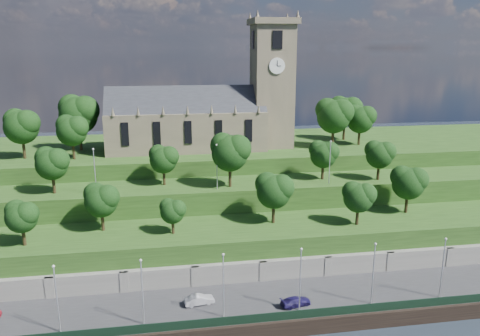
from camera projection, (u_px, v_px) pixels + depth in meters
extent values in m
cube|color=#2D2D30|center=(235.00, 308.00, 63.77)|extent=(160.00, 12.00, 2.00)
cube|color=black|center=(242.00, 333.00, 57.97)|extent=(160.00, 0.50, 2.20)
cube|color=black|center=(242.00, 320.00, 58.21)|extent=(160.00, 0.10, 1.20)
cube|color=slate|center=(229.00, 277.00, 69.13)|extent=(160.00, 2.00, 5.00)
cube|color=slate|center=(50.00, 294.00, 64.45)|extent=(1.20, 0.60, 5.00)
cube|color=slate|center=(125.00, 288.00, 66.02)|extent=(1.20, 0.60, 5.00)
cube|color=slate|center=(195.00, 283.00, 67.59)|extent=(1.20, 0.60, 5.00)
cube|color=slate|center=(263.00, 277.00, 69.15)|extent=(1.20, 0.60, 5.00)
cube|color=slate|center=(328.00, 272.00, 70.72)|extent=(1.20, 0.60, 5.00)
cube|color=slate|center=(389.00, 267.00, 72.29)|extent=(1.20, 0.60, 5.00)
cube|color=slate|center=(449.00, 263.00, 73.85)|extent=(1.20, 0.60, 5.00)
cube|color=#224416|center=(224.00, 251.00, 74.50)|extent=(160.00, 12.00, 8.00)
cube|color=#224416|center=(216.00, 216.00, 84.51)|extent=(160.00, 10.00, 12.00)
cube|color=#224416|center=(205.00, 177.00, 104.21)|extent=(160.00, 32.00, 15.00)
cube|color=brown|center=(187.00, 130.00, 96.89)|extent=(32.00, 12.00, 8.00)
cube|color=#24272C|center=(186.00, 110.00, 95.90)|extent=(32.00, 10.18, 10.18)
cone|color=brown|center=(113.00, 111.00, 87.75)|extent=(0.70, 0.70, 1.80)
cone|color=brown|center=(138.00, 111.00, 88.48)|extent=(0.70, 0.70, 1.80)
cone|color=brown|center=(163.00, 110.00, 89.21)|extent=(0.70, 0.70, 1.80)
cone|color=brown|center=(187.00, 110.00, 89.94)|extent=(0.70, 0.70, 1.80)
cone|color=brown|center=(212.00, 109.00, 90.67)|extent=(0.70, 0.70, 1.80)
cone|color=brown|center=(235.00, 109.00, 91.40)|extent=(0.70, 0.70, 1.80)
cone|color=brown|center=(259.00, 108.00, 92.13)|extent=(0.70, 0.70, 1.80)
cube|color=black|center=(125.00, 134.00, 89.08)|extent=(1.40, 0.25, 4.50)
cube|color=black|center=(157.00, 133.00, 90.02)|extent=(1.40, 0.25, 4.50)
cube|color=black|center=(188.00, 132.00, 90.96)|extent=(1.40, 0.25, 4.50)
cube|color=black|center=(219.00, 132.00, 91.90)|extent=(1.40, 0.25, 4.50)
cube|color=black|center=(249.00, 131.00, 92.84)|extent=(1.40, 0.25, 4.50)
cube|color=brown|center=(272.00, 87.00, 97.60)|extent=(8.00, 8.00, 25.00)
cube|color=brown|center=(273.00, 22.00, 94.33)|extent=(9.20, 9.20, 1.20)
cone|color=brown|center=(258.00, 14.00, 89.59)|extent=(0.80, 0.80, 1.60)
cone|color=brown|center=(250.00, 16.00, 97.23)|extent=(0.80, 0.80, 1.60)
cone|color=brown|center=(298.00, 14.00, 90.84)|extent=(0.80, 0.80, 1.60)
cone|color=brown|center=(287.00, 17.00, 98.49)|extent=(0.80, 0.80, 1.60)
cube|color=black|center=(277.00, 40.00, 91.33)|extent=(2.00, 0.25, 3.50)
cube|color=black|center=(268.00, 40.00, 99.13)|extent=(2.00, 0.25, 3.50)
cube|color=black|center=(253.00, 40.00, 94.59)|extent=(0.25, 2.00, 3.50)
cube|color=black|center=(292.00, 40.00, 95.87)|extent=(0.25, 2.00, 3.50)
cylinder|color=white|center=(277.00, 66.00, 92.54)|extent=(3.20, 0.30, 3.20)
cylinder|color=white|center=(292.00, 65.00, 97.12)|extent=(0.30, 3.20, 3.20)
cube|color=black|center=(277.00, 63.00, 92.24)|extent=(0.12, 0.05, 1.10)
cube|color=black|center=(279.00, 66.00, 92.43)|extent=(0.80, 0.05, 0.12)
cylinder|color=black|center=(24.00, 236.00, 66.69)|extent=(0.49, 0.49, 2.88)
sphere|color=black|center=(22.00, 217.00, 66.00)|extent=(4.48, 4.48, 4.48)
sphere|color=black|center=(27.00, 214.00, 65.54)|extent=(3.36, 3.36, 3.36)
sphere|color=black|center=(16.00, 210.00, 66.19)|extent=(3.14, 3.14, 3.14)
cylinder|color=black|center=(103.00, 220.00, 72.10)|extent=(0.50, 0.50, 3.26)
sphere|color=black|center=(101.00, 201.00, 71.32)|extent=(5.07, 5.07, 5.07)
sphere|color=black|center=(107.00, 197.00, 70.80)|extent=(3.80, 3.80, 3.80)
sphere|color=black|center=(95.00, 194.00, 71.53)|extent=(3.55, 3.55, 3.55)
cylinder|color=black|center=(173.00, 226.00, 71.02)|extent=(0.47, 0.47, 2.36)
sphere|color=black|center=(172.00, 212.00, 70.45)|extent=(3.68, 3.68, 3.68)
sphere|color=black|center=(177.00, 209.00, 70.08)|extent=(2.76, 2.76, 2.76)
sphere|color=black|center=(168.00, 206.00, 70.61)|extent=(2.57, 2.57, 2.57)
cylinder|color=black|center=(273.00, 212.00, 75.31)|extent=(0.52, 0.52, 3.57)
sphere|color=black|center=(274.00, 192.00, 74.45)|extent=(5.56, 5.56, 5.56)
sphere|color=black|center=(282.00, 187.00, 73.88)|extent=(4.17, 4.17, 4.17)
sphere|color=black|center=(267.00, 184.00, 74.68)|extent=(3.89, 3.89, 3.89)
cylinder|color=black|center=(357.00, 215.00, 74.55)|extent=(0.50, 0.50, 3.04)
sphere|color=black|center=(358.00, 198.00, 73.82)|extent=(4.73, 4.73, 4.73)
sphere|color=black|center=(366.00, 194.00, 73.33)|extent=(3.55, 3.55, 3.55)
sphere|color=black|center=(352.00, 191.00, 74.01)|extent=(3.31, 3.31, 3.31)
cylinder|color=black|center=(407.00, 203.00, 79.97)|extent=(0.52, 0.52, 3.52)
sphere|color=black|center=(408.00, 184.00, 79.12)|extent=(5.48, 5.48, 5.48)
sphere|color=black|center=(416.00, 179.00, 78.56)|extent=(4.11, 4.11, 4.11)
sphere|color=black|center=(402.00, 177.00, 79.35)|extent=(3.84, 3.84, 3.84)
cylinder|color=black|center=(54.00, 183.00, 77.41)|extent=(0.51, 0.51, 3.38)
sphere|color=black|center=(52.00, 164.00, 76.60)|extent=(5.25, 5.25, 5.25)
sphere|color=black|center=(57.00, 160.00, 76.06)|extent=(3.94, 3.94, 3.94)
sphere|color=black|center=(46.00, 157.00, 76.82)|extent=(3.68, 3.68, 3.68)
cylinder|color=black|center=(164.00, 176.00, 82.19)|extent=(0.50, 0.50, 3.08)
sphere|color=black|center=(163.00, 160.00, 81.45)|extent=(4.78, 4.78, 4.78)
sphere|color=black|center=(169.00, 156.00, 80.96)|extent=(3.59, 3.59, 3.59)
sphere|color=black|center=(158.00, 154.00, 81.65)|extent=(3.35, 3.35, 3.35)
cylinder|color=black|center=(230.00, 175.00, 80.97)|extent=(0.54, 0.54, 4.06)
sphere|color=black|center=(230.00, 153.00, 79.99)|extent=(6.31, 6.31, 6.31)
sphere|color=black|center=(238.00, 148.00, 79.35)|extent=(4.74, 4.74, 4.74)
sphere|color=black|center=(223.00, 145.00, 80.26)|extent=(4.42, 4.42, 4.42)
cylinder|color=black|center=(323.00, 171.00, 85.74)|extent=(0.50, 0.50, 3.11)
sphere|color=black|center=(323.00, 155.00, 84.99)|extent=(4.84, 4.84, 4.84)
sphere|color=black|center=(330.00, 151.00, 84.49)|extent=(3.63, 3.63, 3.63)
sphere|color=black|center=(318.00, 149.00, 85.19)|extent=(3.39, 3.39, 3.39)
cylinder|color=black|center=(378.00, 171.00, 85.38)|extent=(0.50, 0.50, 3.14)
sphere|color=black|center=(379.00, 155.00, 84.62)|extent=(4.89, 4.89, 4.89)
sphere|color=black|center=(386.00, 152.00, 84.12)|extent=(3.67, 3.67, 3.67)
sphere|color=black|center=(374.00, 149.00, 84.83)|extent=(3.42, 3.42, 3.42)
cylinder|color=black|center=(24.00, 148.00, 88.70)|extent=(0.54, 0.54, 4.08)
sphere|color=black|center=(21.00, 127.00, 87.71)|extent=(6.35, 6.35, 6.35)
sphere|color=black|center=(27.00, 123.00, 87.07)|extent=(4.76, 4.76, 4.76)
sphere|color=black|center=(16.00, 120.00, 87.98)|extent=(4.44, 4.44, 4.44)
cylinder|color=black|center=(80.00, 138.00, 95.80)|extent=(0.58, 0.58, 4.92)
sphere|color=black|center=(78.00, 115.00, 94.62)|extent=(7.65, 7.65, 7.65)
sphere|color=black|center=(85.00, 110.00, 93.84)|extent=(5.73, 5.73, 5.73)
sphere|color=black|center=(72.00, 107.00, 94.94)|extent=(5.35, 5.35, 5.35)
cylinder|color=black|center=(73.00, 150.00, 88.31)|extent=(0.52, 0.52, 3.63)
sphere|color=black|center=(72.00, 131.00, 87.44)|extent=(5.64, 5.64, 5.64)
sphere|color=black|center=(77.00, 127.00, 86.86)|extent=(4.23, 4.23, 4.23)
sphere|color=black|center=(66.00, 125.00, 87.68)|extent=(3.95, 3.95, 3.95)
cylinder|color=black|center=(333.00, 137.00, 98.26)|extent=(0.56, 0.56, 4.48)
sphere|color=black|center=(334.00, 117.00, 97.18)|extent=(6.97, 6.97, 6.97)
sphere|color=black|center=(342.00, 112.00, 96.48)|extent=(5.23, 5.23, 5.23)
sphere|color=black|center=(327.00, 110.00, 97.48)|extent=(4.88, 4.88, 4.88)
cylinder|color=black|center=(344.00, 130.00, 106.82)|extent=(0.55, 0.55, 4.30)
sphere|color=black|center=(345.00, 112.00, 105.78)|extent=(6.69, 6.69, 6.69)
sphere|color=black|center=(352.00, 108.00, 105.10)|extent=(5.02, 5.02, 5.02)
sphere|color=black|center=(339.00, 106.00, 106.07)|extent=(4.68, 4.68, 4.68)
cylinder|color=black|center=(359.00, 136.00, 101.33)|extent=(0.53, 0.53, 3.74)
sphere|color=black|center=(360.00, 120.00, 100.43)|extent=(5.81, 5.81, 5.81)
sphere|color=black|center=(367.00, 116.00, 99.84)|extent=(4.36, 4.36, 4.36)
sphere|color=black|center=(355.00, 114.00, 100.67)|extent=(4.07, 4.07, 4.07)
cylinder|color=#B2B2B7|center=(57.00, 300.00, 55.67)|extent=(0.16, 0.16, 8.57)
sphere|color=silver|center=(53.00, 266.00, 54.57)|extent=(0.36, 0.36, 0.36)
cylinder|color=#B2B2B7|center=(143.00, 293.00, 57.23)|extent=(0.16, 0.16, 8.57)
sphere|color=silver|center=(141.00, 260.00, 56.14)|extent=(0.36, 0.36, 0.36)
cylinder|color=#B2B2B7|center=(223.00, 287.00, 58.80)|extent=(0.16, 0.16, 8.57)
sphere|color=silver|center=(223.00, 255.00, 57.70)|extent=(0.36, 0.36, 0.36)
cylinder|color=#B2B2B7|center=(300.00, 281.00, 60.37)|extent=(0.16, 0.16, 8.57)
sphere|color=silver|center=(301.00, 249.00, 59.27)|extent=(0.36, 0.36, 0.36)
cylinder|color=#B2B2B7|center=(373.00, 275.00, 61.93)|extent=(0.16, 0.16, 8.57)
sphere|color=silver|center=(375.00, 244.00, 60.84)|extent=(0.36, 0.36, 0.36)
cylinder|color=#B2B2B7|center=(442.00, 269.00, 63.50)|extent=(0.16, 0.16, 8.57)
sphere|color=silver|center=(446.00, 239.00, 62.40)|extent=(0.36, 0.36, 0.36)
cylinder|color=#B2B2B7|center=(95.00, 172.00, 76.08)|extent=(0.16, 0.16, 7.54)
sphere|color=silver|center=(93.00, 149.00, 75.11)|extent=(0.36, 0.36, 0.36)
cylinder|color=#B2B2B7|center=(217.00, 168.00, 79.21)|extent=(0.16, 0.16, 7.54)
sphere|color=silver|center=(217.00, 145.00, 78.24)|extent=(0.36, 0.36, 0.36)
cylinder|color=#B2B2B7|center=(330.00, 163.00, 82.34)|extent=(0.16, 0.16, 7.54)
sphere|color=silver|center=(331.00, 141.00, 81.37)|extent=(0.36, 0.36, 0.36)
imported|color=#9F9EA3|center=(199.00, 300.00, 62.73)|extent=(4.21, 2.02, 1.33)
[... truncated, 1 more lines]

